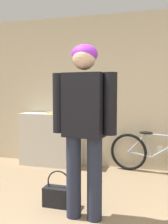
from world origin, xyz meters
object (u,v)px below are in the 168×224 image
Objects in this scene: bicycle at (160,154)px; banana at (53,113)px; person at (84,117)px; handbag at (59,195)px.

banana reaches higher than bicycle.
bicycle is at bearing 72.44° from person.
person is 4.27× the size of handbag.
banana is 0.68× the size of handbag.
person reaches higher than handbag.
handbag is at bearing -117.24° from bicycle.
bicycle is at bearing 53.90° from handbag.
bicycle reaches higher than handbag.
person is at bearing -27.20° from handbag.
person is at bearing -104.91° from bicycle.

